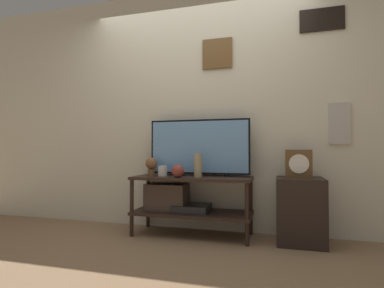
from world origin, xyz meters
name	(u,v)px	position (x,y,z in m)	size (l,w,h in m)	color
ground_plane	(184,243)	(0.00, 0.00, 0.00)	(12.00, 12.00, 0.00)	#846647
wall_back	(199,107)	(0.01, 0.55, 1.35)	(6.40, 0.08, 2.70)	beige
media_console	(182,198)	(-0.11, 0.27, 0.38)	(1.21, 0.46, 0.60)	black
television	(199,147)	(0.05, 0.37, 0.91)	(1.07, 0.05, 0.60)	black
vase_tall_ceramic	(198,165)	(0.08, 0.20, 0.72)	(0.08, 0.08, 0.24)	tan
vase_round_glass	(178,171)	(-0.10, 0.13, 0.66)	(0.13, 0.13, 0.13)	brown
candle_jar	(163,171)	(-0.31, 0.25, 0.65)	(0.10, 0.10, 0.11)	silver
decorative_bust	(151,165)	(-0.45, 0.27, 0.71)	(0.12, 0.12, 0.19)	brown
side_table	(300,210)	(1.05, 0.29, 0.30)	(0.43, 0.42, 0.61)	black
mantel_clock	(299,164)	(1.04, 0.32, 0.74)	(0.24, 0.11, 0.26)	brown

